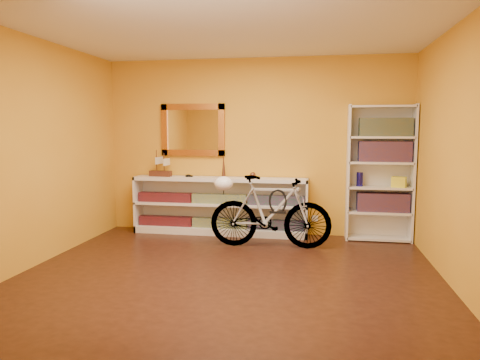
% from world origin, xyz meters
% --- Properties ---
extents(floor, '(4.50, 4.00, 0.01)m').
position_xyz_m(floor, '(0.00, 0.00, -0.01)').
color(floor, black).
rests_on(floor, ground).
extents(ceiling, '(4.50, 4.00, 0.01)m').
position_xyz_m(ceiling, '(0.00, 0.00, 2.60)').
color(ceiling, silver).
rests_on(ceiling, ground).
extents(back_wall, '(4.50, 0.01, 2.60)m').
position_xyz_m(back_wall, '(0.00, 2.00, 1.30)').
color(back_wall, orange).
rests_on(back_wall, ground).
extents(left_wall, '(0.01, 4.00, 2.60)m').
position_xyz_m(left_wall, '(-2.25, 0.00, 1.30)').
color(left_wall, orange).
rests_on(left_wall, ground).
extents(right_wall, '(0.01, 4.00, 2.60)m').
position_xyz_m(right_wall, '(2.25, 0.00, 1.30)').
color(right_wall, orange).
rests_on(right_wall, ground).
extents(gilt_mirror, '(0.98, 0.06, 0.78)m').
position_xyz_m(gilt_mirror, '(-0.95, 1.97, 1.55)').
color(gilt_mirror, '#9C581C').
rests_on(gilt_mirror, back_wall).
extents(wall_socket, '(0.09, 0.02, 0.09)m').
position_xyz_m(wall_socket, '(0.90, 1.99, 0.25)').
color(wall_socket, silver).
rests_on(wall_socket, back_wall).
extents(console_unit, '(2.60, 0.35, 0.85)m').
position_xyz_m(console_unit, '(-0.50, 1.81, 0.42)').
color(console_unit, silver).
rests_on(console_unit, floor).
extents(cd_row_lower, '(2.50, 0.13, 0.14)m').
position_xyz_m(cd_row_lower, '(-0.50, 1.79, 0.17)').
color(cd_row_lower, black).
rests_on(cd_row_lower, console_unit).
extents(cd_row_upper, '(2.50, 0.13, 0.14)m').
position_xyz_m(cd_row_upper, '(-0.50, 1.79, 0.54)').
color(cd_row_upper, navy).
rests_on(cd_row_upper, console_unit).
extents(model_ship, '(0.35, 0.17, 0.40)m').
position_xyz_m(model_ship, '(-1.42, 1.81, 1.05)').
color(model_ship, '#3E1C11').
rests_on(model_ship, console_unit).
extents(toy_car, '(0.00, 0.00, 0.00)m').
position_xyz_m(toy_car, '(-0.97, 1.81, 0.85)').
color(toy_car, black).
rests_on(toy_car, console_unit).
extents(bronze_ornament, '(0.06, 0.06, 0.35)m').
position_xyz_m(bronze_ornament, '(-0.44, 1.81, 1.02)').
color(bronze_ornament, '#542E1D').
rests_on(bronze_ornament, console_unit).
extents(decorative_orb, '(0.09, 0.09, 0.09)m').
position_xyz_m(decorative_orb, '(-0.01, 1.81, 0.89)').
color(decorative_orb, '#542E1D').
rests_on(decorative_orb, console_unit).
extents(bookcase, '(0.90, 0.30, 1.90)m').
position_xyz_m(bookcase, '(1.78, 1.84, 0.95)').
color(bookcase, silver).
rests_on(bookcase, floor).
extents(book_row_a, '(0.70, 0.22, 0.26)m').
position_xyz_m(book_row_a, '(1.83, 1.84, 0.55)').
color(book_row_a, maroon).
rests_on(book_row_a, bookcase).
extents(book_row_b, '(0.70, 0.22, 0.28)m').
position_xyz_m(book_row_b, '(1.83, 1.84, 1.25)').
color(book_row_b, maroon).
rests_on(book_row_b, bookcase).
extents(book_row_c, '(0.70, 0.22, 0.25)m').
position_xyz_m(book_row_c, '(1.83, 1.84, 1.59)').
color(book_row_c, '#174553').
rests_on(book_row_c, bookcase).
extents(travel_mug, '(0.09, 0.09, 0.20)m').
position_xyz_m(travel_mug, '(1.51, 1.82, 0.86)').
color(travel_mug, '#191594').
rests_on(travel_mug, bookcase).
extents(red_tin, '(0.15, 0.15, 0.16)m').
position_xyz_m(red_tin, '(1.58, 1.87, 1.54)').
color(red_tin, maroon).
rests_on(red_tin, bookcase).
extents(yellow_bag, '(0.22, 0.18, 0.14)m').
position_xyz_m(yellow_bag, '(2.03, 1.80, 0.84)').
color(yellow_bag, yellow).
rests_on(yellow_bag, bookcase).
extents(bicycle, '(0.48, 1.65, 0.96)m').
position_xyz_m(bicycle, '(0.32, 1.18, 0.48)').
color(bicycle, silver).
rests_on(bicycle, floor).
extents(helmet, '(0.25, 0.24, 0.19)m').
position_xyz_m(helmet, '(-0.30, 1.16, 0.84)').
color(helmet, white).
rests_on(helmet, bicycle).
extents(u_lock, '(0.24, 0.03, 0.24)m').
position_xyz_m(u_lock, '(0.42, 1.19, 0.62)').
color(u_lock, black).
rests_on(u_lock, bicycle).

